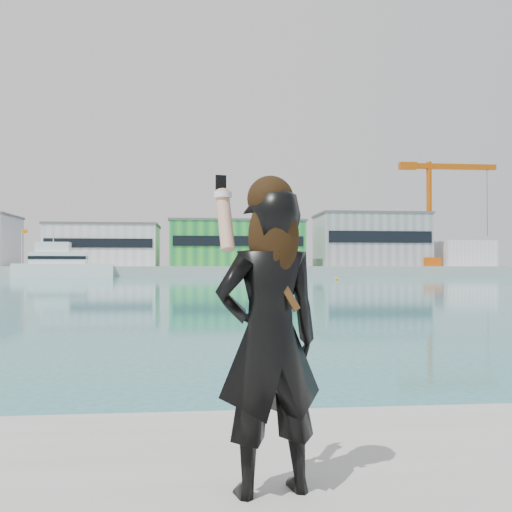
{
  "coord_description": "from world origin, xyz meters",
  "views": [
    {
      "loc": [
        -0.79,
        -3.86,
        2.03
      ],
      "look_at": [
        -0.4,
        -0.09,
        2.09
      ],
      "focal_mm": 40.0,
      "sensor_mm": 36.0,
      "label": 1
    }
  ],
  "objects_px": {
    "woman": "(269,331)",
    "dock_crane": "(434,209)",
    "motor_yacht": "(62,264)",
    "buoy_near": "(337,280)"
  },
  "relations": [
    {
      "from": "motor_yacht",
      "to": "buoy_near",
      "type": "height_order",
      "value": "motor_yacht"
    },
    {
      "from": "dock_crane",
      "to": "woman",
      "type": "bearing_deg",
      "value": -113.58
    },
    {
      "from": "buoy_near",
      "to": "woman",
      "type": "height_order",
      "value": "woman"
    },
    {
      "from": "dock_crane",
      "to": "buoy_near",
      "type": "bearing_deg",
      "value": -127.42
    },
    {
      "from": "dock_crane",
      "to": "woman",
      "type": "xyz_separation_m",
      "value": [
        -53.61,
        -122.79,
        -13.39
      ]
    },
    {
      "from": "buoy_near",
      "to": "woman",
      "type": "bearing_deg",
      "value": -104.11
    },
    {
      "from": "woman",
      "to": "dock_crane",
      "type": "bearing_deg",
      "value": -127.5
    },
    {
      "from": "buoy_near",
      "to": "woman",
      "type": "xyz_separation_m",
      "value": [
        -19.74,
        -78.53,
        1.68
      ]
    },
    {
      "from": "buoy_near",
      "to": "dock_crane",
      "type": "bearing_deg",
      "value": 52.58
    },
    {
      "from": "motor_yacht",
      "to": "buoy_near",
      "type": "xyz_separation_m",
      "value": [
        46.71,
        -32.91,
        -2.47
      ]
    }
  ]
}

